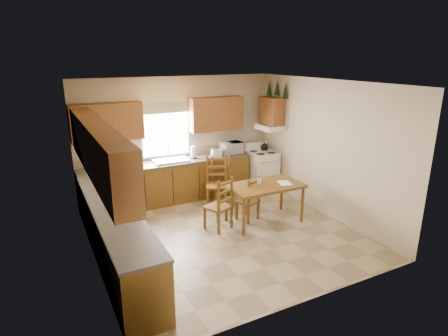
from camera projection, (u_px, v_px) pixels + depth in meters
name	position (u px, v px, depth m)	size (l,w,h in m)	color
floor	(224.00, 233.00, 6.86)	(4.50, 4.50, 0.00)	tan
ceiling	(224.00, 83.00, 6.07)	(4.50, 4.50, 0.00)	brown
wall_left	(88.00, 182.00, 5.48)	(4.50, 4.50, 0.00)	beige
wall_right	(325.00, 148.00, 7.45)	(4.50, 4.50, 0.00)	beige
wall_back	(178.00, 138.00, 8.38)	(4.50, 4.50, 0.00)	beige
wall_front	(309.00, 208.00, 4.55)	(4.50, 4.50, 0.00)	beige
lower_cab_back	(169.00, 183.00, 8.22)	(3.75, 0.60, 0.88)	brown
lower_cab_left	(116.00, 238.00, 5.75)	(0.60, 3.60, 0.88)	brown
counter_back	(168.00, 163.00, 8.09)	(3.75, 0.63, 0.04)	#4C4842
counter_left	(113.00, 210.00, 5.61)	(0.63, 3.60, 0.04)	#4C4842
backsplash	(163.00, 155.00, 8.30)	(3.75, 0.01, 0.18)	#9F816A
upper_cab_back_left	(107.00, 122.00, 7.41)	(1.41, 0.33, 0.75)	brown
upper_cab_back_right	(216.00, 114.00, 8.47)	(1.25, 0.33, 0.75)	brown
upper_cab_left	(98.00, 150.00, 5.28)	(0.33, 3.60, 0.75)	brown
upper_cab_stove	(272.00, 111.00, 8.62)	(0.33, 0.62, 0.62)	brown
range_hood	(269.00, 127.00, 8.71)	(0.44, 0.62, 0.12)	white
window_frame	(166.00, 131.00, 8.16)	(1.13, 0.02, 1.18)	white
window_pane	(166.00, 131.00, 8.16)	(1.05, 0.01, 1.10)	white
window_valance	(165.00, 108.00, 7.99)	(1.19, 0.01, 0.24)	#446032
sink_basin	(171.00, 160.00, 8.11)	(0.75, 0.45, 0.04)	silver
pine_decal_a	(286.00, 90.00, 8.26)	(0.22, 0.22, 0.36)	#143119
pine_decal_b	(277.00, 87.00, 8.52)	(0.22, 0.22, 0.36)	#143119
pine_decal_c	(269.00, 88.00, 8.81)	(0.22, 0.22, 0.36)	#143119
stove	(262.00, 171.00, 8.97)	(0.61, 0.63, 0.91)	white
coffeemaker	(94.00, 163.00, 7.38)	(0.19, 0.23, 0.33)	white
paper_towel	(193.00, 152.00, 8.32)	(0.12, 0.12, 0.27)	white
toaster	(216.00, 153.00, 8.47)	(0.21, 0.14, 0.18)	white
microwave	(232.00, 148.00, 8.69)	(0.46, 0.33, 0.27)	white
dining_table	(264.00, 203.00, 7.25)	(1.42, 0.81, 0.76)	brown
chair_near_left	(218.00, 203.00, 6.91)	(0.42, 0.40, 1.01)	brown
chair_near_right	(248.00, 198.00, 7.31)	(0.37, 0.35, 0.89)	brown
chair_far_left	(222.00, 181.00, 8.09)	(0.43, 0.41, 1.04)	brown
chair_far_right	(217.00, 182.00, 7.94)	(0.46, 0.43, 1.08)	brown
table_paper	(285.00, 183.00, 7.23)	(0.23, 0.30, 0.00)	white
table_card	(259.00, 181.00, 7.18)	(0.08, 0.02, 0.11)	white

